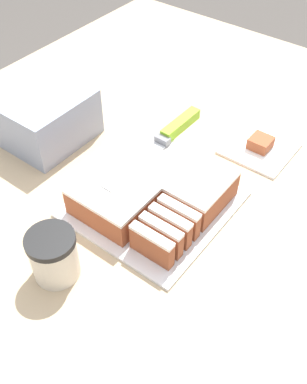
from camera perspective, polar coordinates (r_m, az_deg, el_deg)
The scene contains 9 objects.
ground_plane at distance 1.71m, azimuth -0.98°, elevation -21.80°, with size 8.00×8.00×0.00m, color #4C4742.
countertop at distance 1.28m, azimuth -1.25°, elevation -13.52°, with size 1.40×1.10×0.95m.
cake_board at distance 0.85m, azimuth 0.00°, elevation -1.50°, with size 0.27×0.27×0.01m.
cake at distance 0.83m, azimuth -0.08°, elevation 0.40°, with size 0.23×0.23×0.06m.
knife at distance 0.90m, azimuth 2.23°, elevation 7.52°, with size 0.28×0.03×0.02m.
coffee_cup at distance 0.74m, azimuth -12.55°, elevation -7.88°, with size 0.08×0.08×0.09m.
paper_napkin at distance 0.99m, azimuth 13.29°, elevation 5.42°, with size 0.14×0.14×0.01m.
brownie at distance 0.98m, azimuth 13.43°, elevation 6.09°, with size 0.04×0.04×0.02m.
storage_box at distance 0.99m, azimuth -13.46°, elevation 9.20°, with size 0.18×0.16×0.11m.
Camera 1 is at (-0.51, -0.42, 1.58)m, focal length 42.00 mm.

